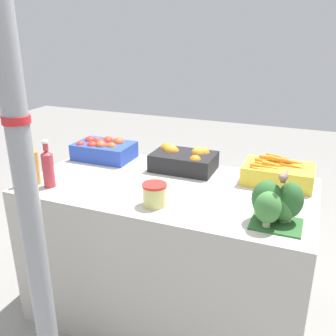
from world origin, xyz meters
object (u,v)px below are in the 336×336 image
(carrot_crate, at_px, (278,173))
(juice_bottle_amber, at_px, (32,164))
(pickle_jar, at_px, (155,194))
(sparrow_bird, at_px, (283,177))
(support_pole, at_px, (17,123))
(orange_crate, at_px, (183,159))
(broccoli_pile, at_px, (274,203))
(apple_crate, at_px, (104,149))
(juice_bottle_ruby, at_px, (48,168))

(carrot_crate, xyz_separation_m, juice_bottle_amber, (-1.25, -0.51, 0.05))
(pickle_jar, xyz_separation_m, sparrow_bird, (0.58, 0.04, 0.17))
(carrot_crate, bearing_deg, sparrow_bird, -82.84)
(support_pole, distance_m, orange_crate, 1.11)
(broccoli_pile, relative_size, pickle_jar, 1.88)
(apple_crate, bearing_deg, support_pole, -75.61)
(broccoli_pile, distance_m, pickle_jar, 0.56)
(support_pole, relative_size, juice_bottle_ruby, 10.26)
(pickle_jar, bearing_deg, juice_bottle_ruby, -179.40)
(juice_bottle_ruby, bearing_deg, apple_crate, 86.56)
(support_pole, relative_size, sparrow_bird, 19.66)
(orange_crate, relative_size, juice_bottle_ruby, 1.44)
(apple_crate, bearing_deg, juice_bottle_ruby, -93.44)
(carrot_crate, distance_m, juice_bottle_amber, 1.36)
(orange_crate, distance_m, carrot_crate, 0.56)
(orange_crate, relative_size, pickle_jar, 3.10)
(sparrow_bird, bearing_deg, orange_crate, -121.51)
(juice_bottle_ruby, bearing_deg, orange_crate, 41.87)
(carrot_crate, relative_size, broccoli_pile, 1.65)
(orange_crate, bearing_deg, sparrow_bird, -37.66)
(carrot_crate, xyz_separation_m, broccoli_pile, (0.03, -0.48, 0.04))
(support_pole, height_order, juice_bottle_amber, support_pole)
(juice_bottle_ruby, bearing_deg, support_pole, -58.66)
(juice_bottle_amber, bearing_deg, pickle_jar, 0.51)
(juice_bottle_amber, xyz_separation_m, pickle_jar, (0.73, 0.01, -0.06))
(juice_bottle_amber, bearing_deg, sparrow_bird, 1.82)
(support_pole, distance_m, broccoli_pile, 1.10)
(orange_crate, relative_size, broccoli_pile, 1.65)
(support_pole, bearing_deg, juice_bottle_amber, 130.31)
(apple_crate, relative_size, broccoli_pile, 1.65)
(apple_crate, xyz_separation_m, pickle_jar, (0.59, -0.51, -0.01))
(support_pole, xyz_separation_m, apple_crate, (-0.25, 0.97, -0.42))
(juice_bottle_amber, xyz_separation_m, juice_bottle_ruby, (0.11, 0.00, -0.00))
(carrot_crate, relative_size, juice_bottle_amber, 1.37)
(juice_bottle_amber, bearing_deg, support_pole, -49.69)
(apple_crate, relative_size, juice_bottle_amber, 1.37)
(orange_crate, height_order, carrot_crate, carrot_crate)
(support_pole, relative_size, pickle_jar, 22.08)
(orange_crate, xyz_separation_m, sparrow_bird, (0.62, -0.48, 0.16))
(juice_bottle_amber, xyz_separation_m, sparrow_bird, (1.31, 0.04, 0.11))
(orange_crate, distance_m, pickle_jar, 0.52)
(apple_crate, bearing_deg, juice_bottle_amber, -105.39)
(apple_crate, xyz_separation_m, sparrow_bird, (1.17, -0.47, 0.16))
(pickle_jar, bearing_deg, orange_crate, 94.41)
(support_pole, distance_m, carrot_crate, 1.37)
(pickle_jar, relative_size, sparrow_bird, 0.89)
(apple_crate, distance_m, carrot_crate, 1.11)
(juice_bottle_amber, relative_size, sparrow_bird, 2.02)
(carrot_crate, height_order, pickle_jar, carrot_crate)
(support_pole, height_order, juice_bottle_ruby, support_pole)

